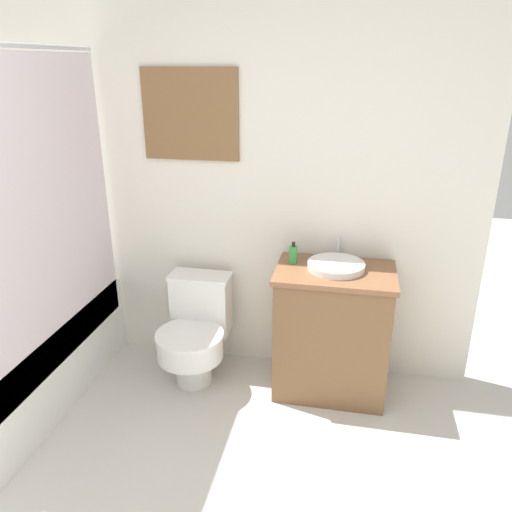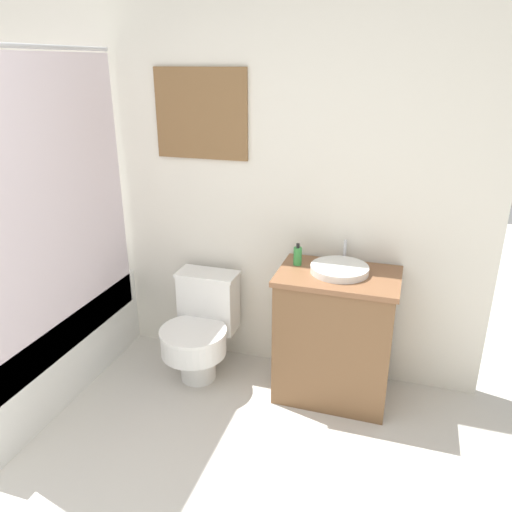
{
  "view_description": "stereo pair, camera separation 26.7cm",
  "coord_description": "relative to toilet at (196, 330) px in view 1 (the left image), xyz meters",
  "views": [
    {
      "loc": [
        0.93,
        -0.72,
        1.9
      ],
      "look_at": [
        0.44,
        1.72,
        0.93
      ],
      "focal_mm": 35.0,
      "sensor_mm": 36.0,
      "label": 1
    },
    {
      "loc": [
        1.19,
        -0.65,
        1.9
      ],
      "look_at": [
        0.44,
        1.72,
        0.93
      ],
      "focal_mm": 35.0,
      "sensor_mm": 36.0,
      "label": 2
    }
  ],
  "objects": [
    {
      "name": "sink",
      "position": [
        0.84,
        0.06,
        0.48
      ],
      "size": [
        0.33,
        0.36,
        0.13
      ],
      "color": "white",
      "rests_on": "vanity"
    },
    {
      "name": "soap_bottle",
      "position": [
        0.59,
        0.1,
        0.52
      ],
      "size": [
        0.05,
        0.05,
        0.13
      ],
      "color": "green",
      "rests_on": "vanity"
    },
    {
      "name": "wall_back",
      "position": [
        -0.02,
        0.3,
        0.93
      ],
      "size": [
        3.41,
        0.07,
        2.5
      ],
      "color": "silver",
      "rests_on": "ground_plane"
    },
    {
      "name": "shower_area",
      "position": [
        -0.91,
        -0.43,
        -0.02
      ],
      "size": [
        0.6,
        1.41,
        1.98
      ],
      "color": "white",
      "rests_on": "ground_plane"
    },
    {
      "name": "vanity",
      "position": [
        0.84,
        0.04,
        0.07
      ],
      "size": [
        0.68,
        0.46,
        0.79
      ],
      "color": "brown",
      "rests_on": "ground_plane"
    },
    {
      "name": "toilet",
      "position": [
        0.0,
        0.0,
        0.0
      ],
      "size": [
        0.41,
        0.56,
        0.65
      ],
      "color": "white",
      "rests_on": "ground_plane"
    }
  ]
}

